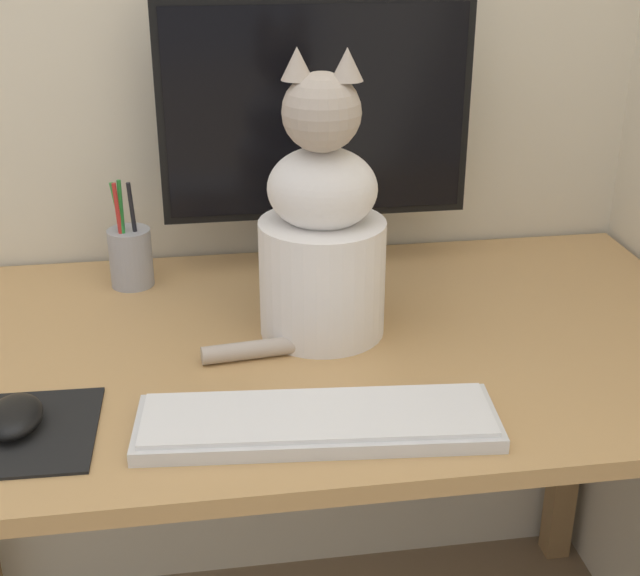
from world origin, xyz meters
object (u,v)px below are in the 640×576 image
at_px(keyboard, 317,421).
at_px(computer_mouse_left, 14,416).
at_px(cat, 322,234).
at_px(monitor, 316,126).
at_px(pen_cup, 130,256).

xyz_separation_m(keyboard, computer_mouse_left, (-0.36, 0.05, 0.01)).
height_order(computer_mouse_left, cat, cat).
distance_m(monitor, cat, 0.25).
bearing_deg(monitor, computer_mouse_left, -134.70).
xyz_separation_m(cat, pen_cup, (-0.28, 0.22, -0.10)).
bearing_deg(computer_mouse_left, pen_cup, 73.72).
bearing_deg(pen_cup, keyboard, -63.44).
bearing_deg(keyboard, cat, 85.20).
distance_m(keyboard, pen_cup, 0.53).
bearing_deg(keyboard, monitor, 86.67).
bearing_deg(cat, monitor, 96.84).
distance_m(monitor, pen_cup, 0.37).
height_order(monitor, pen_cup, monitor).
bearing_deg(computer_mouse_left, cat, 26.85).
xyz_separation_m(monitor, keyboard, (-0.07, -0.49, -0.24)).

